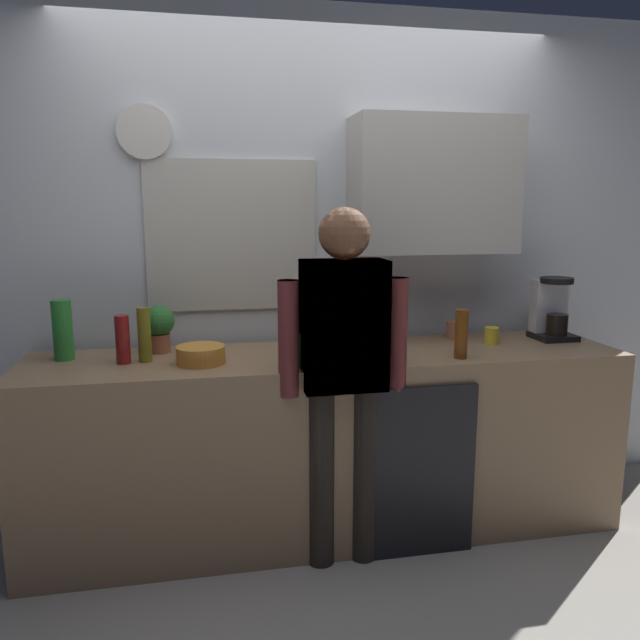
# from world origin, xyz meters

# --- Properties ---
(ground_plane) EXTENTS (8.00, 8.00, 0.00)m
(ground_plane) POSITION_xyz_m (0.00, 0.00, 0.00)
(ground_plane) COLOR #9E998E
(kitchen_counter) EXTENTS (2.85, 0.64, 0.90)m
(kitchen_counter) POSITION_xyz_m (0.00, 0.30, 0.45)
(kitchen_counter) COLOR #937251
(kitchen_counter) RESTS_ON ground_plane
(dishwasher_panel) EXTENTS (0.56, 0.02, 0.81)m
(dishwasher_panel) POSITION_xyz_m (0.34, -0.03, 0.41)
(dishwasher_panel) COLOR black
(dishwasher_panel) RESTS_ON ground_plane
(back_wall_assembly) EXTENTS (4.45, 0.42, 2.60)m
(back_wall_assembly) POSITION_xyz_m (0.07, 0.70, 1.36)
(back_wall_assembly) COLOR silver
(back_wall_assembly) RESTS_ON ground_plane
(coffee_maker) EXTENTS (0.20, 0.20, 0.33)m
(coffee_maker) POSITION_xyz_m (1.24, 0.41, 1.05)
(coffee_maker) COLOR black
(coffee_maker) RESTS_ON kitchen_counter
(bottle_red_vinegar) EXTENTS (0.06, 0.06, 0.22)m
(bottle_red_vinegar) POSITION_xyz_m (-0.95, 0.30, 1.01)
(bottle_red_vinegar) COLOR maroon
(bottle_red_vinegar) RESTS_ON kitchen_counter
(bottle_clear_soda) EXTENTS (0.09, 0.09, 0.28)m
(bottle_clear_soda) POSITION_xyz_m (-1.22, 0.43, 1.04)
(bottle_clear_soda) COLOR #2D8C33
(bottle_clear_soda) RESTS_ON kitchen_counter
(bottle_olive_oil) EXTENTS (0.06, 0.06, 0.25)m
(bottle_olive_oil) POSITION_xyz_m (-0.85, 0.31, 1.03)
(bottle_olive_oil) COLOR olive
(bottle_olive_oil) RESTS_ON kitchen_counter
(bottle_amber_beer) EXTENTS (0.06, 0.06, 0.23)m
(bottle_amber_beer) POSITION_xyz_m (0.58, 0.09, 1.02)
(bottle_amber_beer) COLOR brown
(bottle_amber_beer) RESTS_ON kitchen_counter
(cup_terracotta_mug) EXTENTS (0.08, 0.08, 0.09)m
(cup_terracotta_mug) POSITION_xyz_m (0.73, 0.51, 0.95)
(cup_terracotta_mug) COLOR #B26647
(cup_terracotta_mug) RESTS_ON kitchen_counter
(cup_white_mug) EXTENTS (0.08, 0.08, 0.09)m
(cup_white_mug) POSITION_xyz_m (-0.05, 0.43, 0.95)
(cup_white_mug) COLOR white
(cup_white_mug) RESTS_ON kitchen_counter
(cup_yellow_cup) EXTENTS (0.07, 0.07, 0.08)m
(cup_yellow_cup) POSITION_xyz_m (0.87, 0.35, 0.95)
(cup_yellow_cup) COLOR yellow
(cup_yellow_cup) RESTS_ON kitchen_counter
(mixing_bowl) EXTENTS (0.22, 0.22, 0.08)m
(mixing_bowl) POSITION_xyz_m (-0.61, 0.23, 0.94)
(mixing_bowl) COLOR orange
(mixing_bowl) RESTS_ON kitchen_counter
(potted_plant) EXTENTS (0.15, 0.15, 0.23)m
(potted_plant) POSITION_xyz_m (-0.80, 0.49, 1.04)
(potted_plant) COLOR #9E5638
(potted_plant) RESTS_ON kitchen_counter
(dish_soap) EXTENTS (0.06, 0.06, 0.18)m
(dish_soap) POSITION_xyz_m (-0.19, 0.07, 0.98)
(dish_soap) COLOR green
(dish_soap) RESTS_ON kitchen_counter
(storage_canister) EXTENTS (0.14, 0.14, 0.17)m
(storage_canister) POSITION_xyz_m (0.10, 0.31, 0.99)
(storage_canister) COLOR silver
(storage_canister) RESTS_ON kitchen_counter
(person_at_sink) EXTENTS (0.57, 0.22, 1.60)m
(person_at_sink) POSITION_xyz_m (0.00, 0.00, 0.95)
(person_at_sink) COLOR brown
(person_at_sink) RESTS_ON ground_plane
(person_guest) EXTENTS (0.57, 0.22, 1.60)m
(person_guest) POSITION_xyz_m (0.00, 0.00, 0.95)
(person_guest) COLOR brown
(person_guest) RESTS_ON ground_plane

